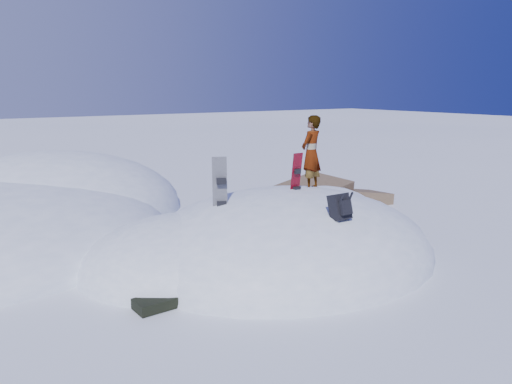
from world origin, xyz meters
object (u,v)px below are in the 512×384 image
person (311,153)px  backpack (340,207)px  snowboard_dark (220,195)px  snowboard_red (296,182)px

person → backpack: bearing=43.4°
snowboard_dark → backpack: size_ratio=2.71×
snowboard_red → person: 0.93m
snowboard_red → backpack: snowboard_red is taller
snowboard_red → snowboard_dark: size_ratio=0.83×
snowboard_dark → backpack: 2.48m
snowboard_dark → backpack: (1.56, -1.93, -0.07)m
backpack → person: size_ratio=0.34×
snowboard_red → snowboard_dark: snowboard_dark is taller
snowboard_dark → person: bearing=27.6°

